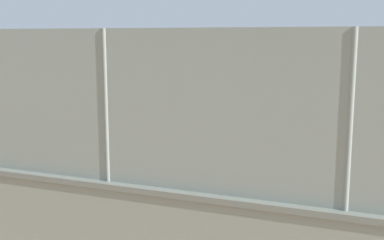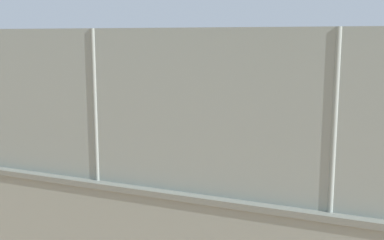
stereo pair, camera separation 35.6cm
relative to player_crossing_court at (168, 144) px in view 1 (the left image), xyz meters
The scene contains 7 objects.
ground_plane 10.04m from the player_crossing_court, 115.53° to the right, with size 260.00×260.00×0.00m, color tan.
fence_panel_on_wall 5.39m from the player_crossing_court, 118.97° to the left, with size 28.05×1.10×2.06m.
player_crossing_court is the anchor object (origin of this frame).
player_near_wall_returning 6.88m from the player_crossing_court, 82.84° to the right, with size 0.70×0.90×1.64m.
sports_ball 2.28m from the player_crossing_court, 46.41° to the left, with size 0.15×0.15×0.15m, color white.
spare_ball_by_wall 3.10m from the player_crossing_court, 73.25° to the left, with size 0.16×0.16×0.16m, color white.
courtside_bench 3.58m from the player_crossing_court, 64.43° to the left, with size 1.61×0.44×0.87m.
Camera 1 is at (0.14, 19.17, 3.31)m, focal length 45.55 mm.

